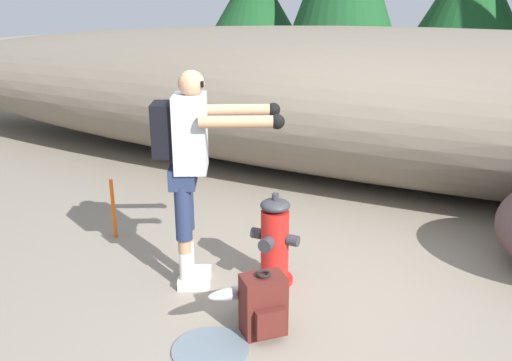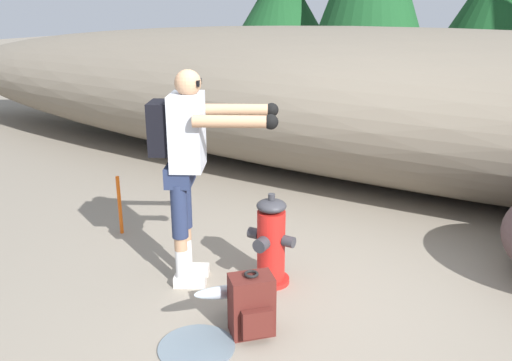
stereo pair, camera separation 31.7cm
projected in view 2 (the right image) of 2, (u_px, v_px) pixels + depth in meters
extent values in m
cube|color=gray|center=(283.00, 303.00, 4.20)|extent=(56.00, 56.00, 0.04)
ellipsoid|color=#756B5B|center=(412.00, 107.00, 6.71)|extent=(17.86, 3.20, 1.92)
cylinder|color=red|center=(271.00, 280.00, 4.46)|extent=(0.31, 0.31, 0.04)
cylinder|color=red|center=(271.00, 245.00, 4.36)|extent=(0.23, 0.23, 0.59)
ellipsoid|color=#333338|center=(271.00, 206.00, 4.25)|extent=(0.24, 0.24, 0.10)
cylinder|color=#333338|center=(272.00, 197.00, 4.23)|extent=(0.06, 0.06, 0.05)
cylinder|color=#333338|center=(254.00, 233.00, 4.42)|extent=(0.09, 0.09, 0.09)
cylinder|color=#333338|center=(289.00, 242.00, 4.27)|extent=(0.09, 0.09, 0.09)
cylinder|color=#333338|center=(261.00, 245.00, 4.21)|extent=(0.11, 0.09, 0.11)
ellipsoid|color=silver|center=(231.00, 291.00, 3.91)|extent=(0.10, 0.91, 0.48)
cylinder|color=slate|center=(197.00, 347.00, 3.62)|extent=(0.52, 0.52, 0.01)
cube|color=beige|center=(194.00, 270.00, 4.58)|extent=(0.28, 0.21, 0.09)
cylinder|color=white|center=(186.00, 252.00, 4.53)|extent=(0.10, 0.10, 0.24)
cylinder|color=tan|center=(185.00, 233.00, 4.47)|extent=(0.10, 0.10, 0.11)
cylinder|color=#232D4C|center=(184.00, 202.00, 4.38)|extent=(0.13, 0.13, 0.44)
cube|color=beige|center=(190.00, 281.00, 4.39)|extent=(0.28, 0.21, 0.09)
cylinder|color=white|center=(182.00, 263.00, 4.34)|extent=(0.10, 0.10, 0.24)
cylinder|color=tan|center=(181.00, 243.00, 4.28)|extent=(0.10, 0.10, 0.11)
cylinder|color=#232D4C|center=(179.00, 211.00, 4.19)|extent=(0.13, 0.13, 0.44)
cube|color=#232D4C|center=(180.00, 174.00, 4.20)|extent=(0.33, 0.38, 0.16)
cube|color=#B7BCC6|center=(187.00, 132.00, 4.09)|extent=(0.38, 0.43, 0.58)
cube|color=black|center=(161.00, 128.00, 4.09)|extent=(0.27, 0.32, 0.40)
sphere|color=tan|center=(188.00, 83.00, 3.97)|extent=(0.20, 0.20, 0.20)
cube|color=black|center=(199.00, 82.00, 3.96)|extent=(0.09, 0.14, 0.04)
cylinder|color=tan|center=(238.00, 110.00, 4.24)|extent=(0.55, 0.35, 0.09)
sphere|color=black|center=(272.00, 110.00, 4.23)|extent=(0.11, 0.11, 0.11)
cylinder|color=tan|center=(233.00, 122.00, 3.82)|extent=(0.55, 0.35, 0.09)
sphere|color=black|center=(271.00, 122.00, 3.81)|extent=(0.11, 0.11, 0.11)
cube|color=#511E19|center=(252.00, 305.00, 3.72)|extent=(0.35, 0.35, 0.44)
cube|color=#511E19|center=(257.00, 323.00, 3.63)|extent=(0.19, 0.19, 0.20)
torus|color=black|center=(252.00, 274.00, 3.65)|extent=(0.10, 0.10, 0.02)
cube|color=black|center=(259.00, 295.00, 3.85)|extent=(0.06, 0.06, 0.37)
cube|color=black|center=(237.00, 298.00, 3.81)|extent=(0.06, 0.06, 0.37)
cylinder|color=#47331E|center=(280.00, 74.00, 13.13)|extent=(0.31, 0.31, 1.01)
cone|color=#194C23|center=(281.00, 7.00, 12.63)|extent=(2.61, 2.61, 2.12)
cylinder|color=#47331E|center=(366.00, 68.00, 11.57)|extent=(0.25, 0.25, 1.68)
cylinder|color=#47331E|center=(494.00, 73.00, 12.60)|extent=(0.33, 0.33, 1.20)
cylinder|color=#E55914|center=(120.00, 205.00, 5.31)|extent=(0.04, 0.04, 0.60)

